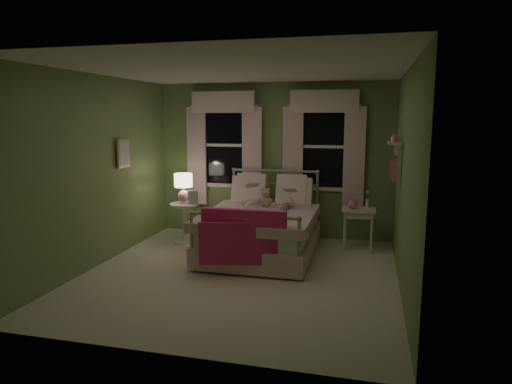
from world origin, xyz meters
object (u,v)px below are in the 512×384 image
(child_left, at_px, (251,187))
(teddy_bear, at_px, (266,199))
(nightstand_left, at_px, (184,217))
(nightstand_right, at_px, (359,215))
(child_right, at_px, (286,190))
(table_lamp, at_px, (183,185))
(bed, at_px, (262,229))

(child_left, relative_size, teddy_bear, 2.41)
(nightstand_left, relative_size, nightstand_right, 1.02)
(child_right, distance_m, table_lamp, 1.65)
(child_left, bearing_deg, nightstand_left, 9.66)
(child_right, bearing_deg, child_left, -4.81)
(child_right, xyz_separation_m, teddy_bear, (-0.28, -0.16, -0.13))
(bed, xyz_separation_m, nightstand_right, (1.39, 0.59, 0.17))
(nightstand_left, distance_m, table_lamp, 0.54)
(teddy_bear, height_order, table_lamp, table_lamp)
(child_left, height_order, nightstand_right, child_left)
(bed, relative_size, child_right, 2.87)
(child_right, relative_size, teddy_bear, 2.26)
(bed, height_order, child_left, child_left)
(teddy_bear, bearing_deg, child_right, 29.50)
(table_lamp, relative_size, nightstand_right, 0.72)
(child_left, xyz_separation_m, nightstand_right, (1.67, 0.17, -0.40))
(bed, distance_m, teddy_bear, 0.49)
(bed, distance_m, table_lamp, 1.52)
(child_left, relative_size, nightstand_left, 1.16)
(child_right, distance_m, nightstand_right, 1.18)
(bed, bearing_deg, teddy_bear, 90.00)
(teddy_bear, xyz_separation_m, nightstand_right, (1.39, 0.33, -0.24))
(table_lamp, distance_m, nightstand_right, 2.80)
(nightstand_left, bearing_deg, nightstand_right, 5.64)
(child_left, distance_m, nightstand_right, 1.73)
(teddy_bear, distance_m, table_lamp, 1.38)
(child_left, bearing_deg, child_right, -175.75)
(nightstand_left, relative_size, table_lamp, 1.40)
(nightstand_right, bearing_deg, child_left, -174.21)
(child_left, height_order, table_lamp, child_left)
(child_right, xyz_separation_m, nightstand_right, (1.11, 0.17, -0.37))
(bed, bearing_deg, child_right, 56.40)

